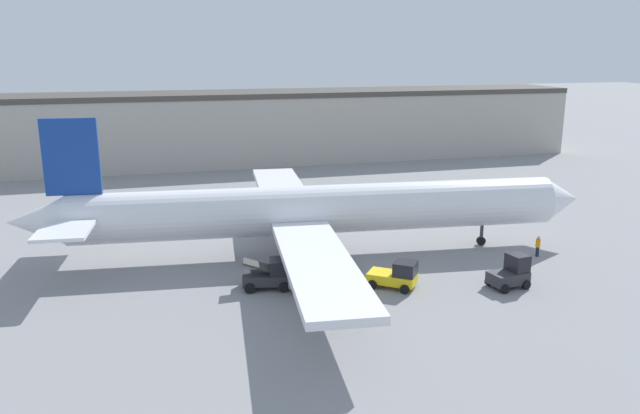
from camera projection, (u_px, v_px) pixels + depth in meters
name	position (u px, v px, depth m)	size (l,w,h in m)	color
ground_plane	(320.00, 254.00, 49.26)	(400.00, 400.00, 0.00)	gray
terminal_building	(268.00, 126.00, 88.10)	(89.17, 11.09, 9.86)	#ADA89E
airplane	(308.00, 211.00, 48.22)	(44.76, 38.65, 11.02)	white
ground_crew_worker	(538.00, 246.00, 48.42)	(0.36, 0.36, 1.63)	#1E2338
baggage_tug	(396.00, 275.00, 42.14)	(3.58, 3.32, 1.92)	yellow
belt_loader_truck	(271.00, 274.00, 42.08)	(3.52, 2.55, 2.03)	#2D2D33
pushback_tug	(511.00, 273.00, 42.25)	(2.83, 2.21, 2.25)	#2D2D33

